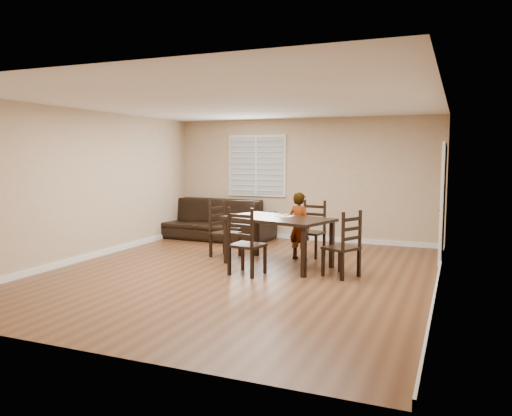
# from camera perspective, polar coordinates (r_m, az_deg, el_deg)

# --- Properties ---
(ground) EXTENTS (7.00, 7.00, 0.00)m
(ground) POSITION_cam_1_polar(r_m,az_deg,el_deg) (8.08, -1.96, -7.45)
(ground) COLOR brown
(ground) RESTS_ON ground
(room) EXTENTS (6.04, 7.04, 2.72)m
(room) POSITION_cam_1_polar(r_m,az_deg,el_deg) (8.01, -1.25, 5.47)
(room) COLOR tan
(room) RESTS_ON ground
(dining_table) EXTENTS (2.00, 1.48, 0.84)m
(dining_table) POSITION_cam_1_polar(r_m,az_deg,el_deg) (8.51, 2.53, -1.65)
(dining_table) COLOR black
(dining_table) RESTS_ON ground
(chair_near) EXTENTS (0.53, 0.50, 1.05)m
(chair_near) POSITION_cam_1_polar(r_m,az_deg,el_deg) (9.47, 6.52, -2.57)
(chair_near) COLOR black
(chair_near) RESTS_ON ground
(chair_far) EXTENTS (0.55, 0.53, 1.09)m
(chair_far) POSITION_cam_1_polar(r_m,az_deg,el_deg) (7.81, -1.52, -4.24)
(chair_far) COLOR black
(chair_far) RESTS_ON ground
(chair_left) EXTENTS (0.53, 0.55, 1.02)m
(chair_left) POSITION_cam_1_polar(r_m,az_deg,el_deg) (9.40, -4.12, -2.68)
(chair_left) COLOR black
(chair_left) RESTS_ON ground
(chair_right) EXTENTS (0.60, 0.62, 1.05)m
(chair_right) POSITION_cam_1_polar(r_m,az_deg,el_deg) (7.81, 10.43, -4.47)
(chair_right) COLOR black
(chair_right) RESTS_ON ground
(child) EXTENTS (0.52, 0.43, 1.23)m
(child) POSITION_cam_1_polar(r_m,az_deg,el_deg) (9.05, 4.98, -2.07)
(child) COLOR gray
(child) RESTS_ON ground
(napkin) EXTENTS (0.30, 0.30, 0.00)m
(napkin) POSITION_cam_1_polar(r_m,az_deg,el_deg) (8.65, 3.33, -0.93)
(napkin) COLOR beige
(napkin) RESTS_ON dining_table
(donut) EXTENTS (0.11, 0.11, 0.04)m
(donut) POSITION_cam_1_polar(r_m,az_deg,el_deg) (8.64, 3.45, -0.79)
(donut) COLOR #DE944F
(donut) RESTS_ON napkin
(sofa) EXTENTS (3.09, 1.33, 0.88)m
(sofa) POSITION_cam_1_polar(r_m,az_deg,el_deg) (11.48, -5.66, -1.22)
(sofa) COLOR black
(sofa) RESTS_ON ground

